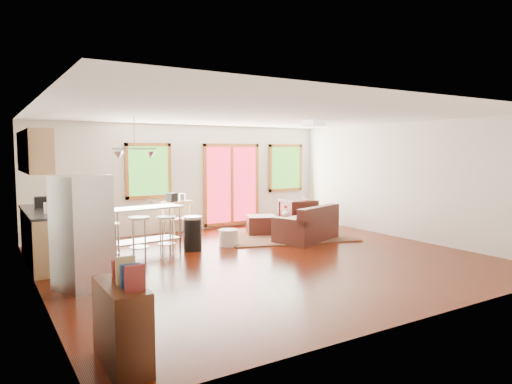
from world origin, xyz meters
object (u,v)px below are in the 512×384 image
refrigerator (83,232)px  coffee_table (299,220)px  ottoman (261,225)px  island (145,221)px  armchair (298,211)px  loveseat (308,227)px  kitchen_cart (177,206)px  rug (285,235)px

refrigerator → coffee_table: bearing=-2.5°
ottoman → island: size_ratio=0.45×
refrigerator → island: refrigerator is taller
refrigerator → ottoman: bearing=5.0°
armchair → loveseat: bearing=67.8°
coffee_table → refrigerator: bearing=-160.4°
kitchen_cart → island: bearing=-129.3°
ottoman → kitchen_cart: size_ratio=0.67×
armchair → island: 4.40m
ottoman → island: 3.00m
refrigerator → island: bearing=28.4°
island → rug: bearing=0.0°
rug → armchair: armchair is taller
coffee_table → kitchen_cart: (-2.50, 1.47, 0.35)m
rug → armchair: size_ratio=3.48×
coffee_table → armchair: bearing=55.3°
rug → coffee_table: size_ratio=2.98×
loveseat → refrigerator: size_ratio=1.02×
ottoman → armchair: bearing=16.5°
rug → island: island is taller
armchair → refrigerator: 6.41m
kitchen_cart → armchair: bearing=-12.0°
rug → armchair: 1.38m
coffee_table → kitchen_cart: size_ratio=0.96×
loveseat → coffee_table: size_ratio=1.75×
rug → loveseat: (0.06, -0.76, 0.29)m
rug → refrigerator: refrigerator is taller
island → kitchen_cart: bearing=50.7°
rug → armchair: bearing=40.8°
rug → ottoman: ottoman is taller
loveseat → island: 3.47m
rug → coffee_table: bearing=6.3°
refrigerator → armchair: bearing=2.7°
island → coffee_table: bearing=0.7°
refrigerator → island: 2.36m
coffee_table → rug: bearing=-173.7°
island → kitchen_cart: kitchen_cart is taller
rug → loveseat: 0.81m
rug → island: (-3.31, -0.00, 0.59)m
loveseat → ottoman: loveseat is taller
rug → ottoman: 0.62m
rug → ottoman: (-0.37, 0.46, 0.21)m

